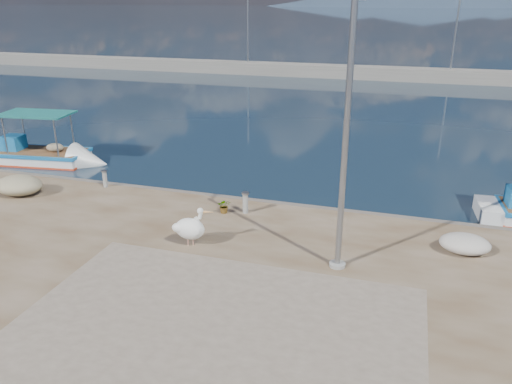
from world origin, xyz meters
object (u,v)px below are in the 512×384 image
object	(u,v)px
pelican	(191,228)
lamp_post	(345,150)
bollard_near	(245,202)
boat_left	(42,158)

from	to	relation	value
pelican	lamp_post	bearing A→B (deg)	-21.72
pelican	lamp_post	world-z (taller)	lamp_post
bollard_near	boat_left	bearing A→B (deg)	160.92
boat_left	pelican	bearing A→B (deg)	-39.34
lamp_post	bollard_near	world-z (taller)	lamp_post
boat_left	pelican	distance (m)	12.81
lamp_post	pelican	bearing A→B (deg)	-179.45
boat_left	pelican	size ratio (longest dim) A/B	4.86
lamp_post	bollard_near	bearing A→B (deg)	142.49
bollard_near	pelican	bearing A→B (deg)	-105.81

